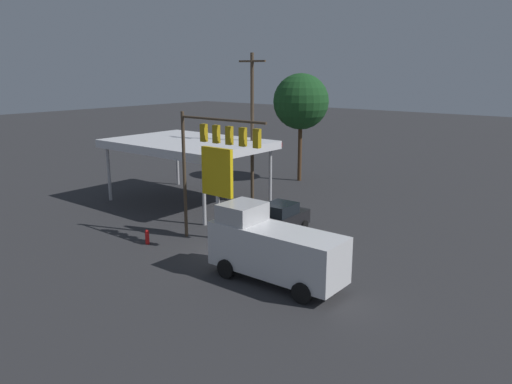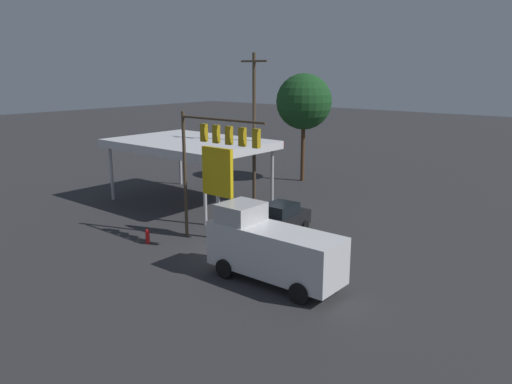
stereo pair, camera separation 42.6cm
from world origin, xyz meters
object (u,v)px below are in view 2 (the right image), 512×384
object	(u,v)px
traffic_signal_assembly	(215,146)
delivery_truck	(272,248)
street_tree	(304,102)
utility_pole	(254,126)
fire_hydrant	(148,236)
price_sign	(218,175)
sedan_far	(280,219)

from	to	relation	value
traffic_signal_assembly	delivery_truck	distance (m)	7.28
delivery_truck	street_tree	world-z (taller)	street_tree
utility_pole	fire_hydrant	world-z (taller)	utility_pole
utility_pole	fire_hydrant	xyz separation A→B (m)	(-1.19, 11.21, -5.44)
street_tree	traffic_signal_assembly	bearing A→B (deg)	109.13
delivery_truck	street_tree	size ratio (longest dim) A/B	0.70
price_sign	sedan_far	distance (m)	4.89
traffic_signal_assembly	street_tree	size ratio (longest dim) A/B	0.79
street_tree	fire_hydrant	size ratio (longest dim) A/B	11.02
traffic_signal_assembly	street_tree	xyz separation A→B (m)	(6.10, -17.60, 1.35)
utility_pole	sedan_far	world-z (taller)	utility_pole
delivery_truck	fire_hydrant	xyz separation A→B (m)	(8.93, 0.40, -1.26)
price_sign	fire_hydrant	world-z (taller)	price_sign
traffic_signal_assembly	street_tree	distance (m)	18.68
price_sign	delivery_truck	size ratio (longest dim) A/B	0.82
price_sign	utility_pole	bearing A→B (deg)	-64.45
price_sign	street_tree	size ratio (longest dim) A/B	0.57
utility_pole	price_sign	world-z (taller)	utility_pole
traffic_signal_assembly	sedan_far	world-z (taller)	traffic_signal_assembly
fire_hydrant	traffic_signal_assembly	bearing A→B (deg)	-143.54
utility_pole	price_sign	distance (m)	8.94
traffic_signal_assembly	delivery_truck	size ratio (longest dim) A/B	1.12
delivery_truck	fire_hydrant	world-z (taller)	delivery_truck
price_sign	delivery_truck	distance (m)	7.35
sedan_far	price_sign	bearing A→B (deg)	-38.90
traffic_signal_assembly	price_sign	size ratio (longest dim) A/B	1.37
street_tree	fire_hydrant	distance (m)	21.34
traffic_signal_assembly	price_sign	world-z (taller)	traffic_signal_assembly
price_sign	fire_hydrant	size ratio (longest dim) A/B	6.32
traffic_signal_assembly	price_sign	xyz separation A→B (m)	(0.74, -0.90, -1.94)
utility_pole	street_tree	size ratio (longest dim) A/B	1.15
delivery_truck	street_tree	xyz separation A→B (m)	(11.73, -19.64, 5.50)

